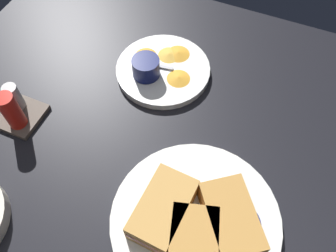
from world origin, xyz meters
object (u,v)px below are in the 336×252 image
at_px(sandwich_half_near, 163,209).
at_px(sandwich_half_extra, 231,219).
at_px(sandwich_half_far, 193,249).
at_px(plate_chips_companion, 163,70).
at_px(plate_sandwich_main, 195,220).
at_px(ramekin_dark_sauce, 236,227).
at_px(condiment_caddy, 15,109).
at_px(spoon_by_dark_ramekin, 199,232).
at_px(ramekin_light_gravy, 146,67).
at_px(spoon_by_gravy_ramekin, 143,63).

relative_size(sandwich_half_near, sandwich_half_extra, 0.91).
height_order(sandwich_half_far, plate_chips_companion, sandwich_half_far).
relative_size(plate_sandwich_main, ramekin_dark_sauce, 3.80).
bearing_deg(condiment_caddy, plate_chips_companion, -43.57).
height_order(ramekin_dark_sauce, spoon_by_dark_ramekin, ramekin_dark_sauce).
bearing_deg(sandwich_half_extra, plate_sandwich_main, 104.73).
height_order(plate_sandwich_main, ramekin_dark_sauce, ramekin_dark_sauce).
xyz_separation_m(spoon_by_dark_ramekin, ramekin_light_gravy, (0.28, 0.23, 0.02)).
bearing_deg(spoon_by_gravy_ramekin, sandwich_half_extra, -133.22).
bearing_deg(plate_chips_companion, sandwich_half_near, -156.28).
xyz_separation_m(sandwich_half_far, ramekin_light_gravy, (0.32, 0.23, -0.00)).
bearing_deg(condiment_caddy, spoon_by_gravy_ramekin, -38.00).
bearing_deg(sandwich_half_far, spoon_by_gravy_ramekin, 36.21).
xyz_separation_m(plate_chips_companion, condiment_caddy, (-0.24, 0.22, 0.03)).
xyz_separation_m(sandwich_half_near, sandwich_half_far, (-0.04, -0.07, 0.00)).
bearing_deg(condiment_caddy, sandwich_half_extra, -95.59).
height_order(plate_sandwich_main, sandwich_half_near, sandwich_half_near).
height_order(plate_chips_companion, spoon_by_gravy_ramekin, spoon_by_gravy_ramekin).
bearing_deg(ramekin_light_gravy, spoon_by_gravy_ramekin, 37.90).
height_order(sandwich_half_far, sandwich_half_extra, same).
distance_m(plate_chips_companion, condiment_caddy, 0.33).
distance_m(sandwich_half_near, ramekin_dark_sauce, 0.12).
bearing_deg(spoon_by_dark_ramekin, sandwich_half_extra, -50.09).
height_order(sandwich_half_extra, condiment_caddy, condiment_caddy).
bearing_deg(sandwich_half_extra, ramekin_light_gravy, 47.53).
distance_m(sandwich_half_far, condiment_caddy, 0.44).
relative_size(sandwich_half_far, ramekin_dark_sauce, 1.87).
bearing_deg(plate_sandwich_main, sandwich_half_extra, -75.27).
bearing_deg(sandwich_half_extra, plate_chips_companion, 41.14).
distance_m(ramekin_dark_sauce, condiment_caddy, 0.48).
bearing_deg(plate_chips_companion, spoon_by_dark_ramekin, -147.12).
bearing_deg(plate_sandwich_main, ramekin_dark_sauce, -84.27).
height_order(ramekin_dark_sauce, plate_chips_companion, ramekin_dark_sauce).
bearing_deg(ramekin_dark_sauce, sandwich_half_far, 139.59).
bearing_deg(ramekin_dark_sauce, ramekin_light_gravy, 47.89).
bearing_deg(sandwich_half_near, ramekin_dark_sauce, -80.15).
xyz_separation_m(spoon_by_dark_ramekin, plate_chips_companion, (0.32, 0.20, -0.01)).
relative_size(sandwich_half_near, ramekin_dark_sauce, 1.74).
relative_size(sandwich_half_far, spoon_by_dark_ramekin, 1.55).
height_order(sandwich_half_near, spoon_by_gravy_ramekin, sandwich_half_near).
distance_m(plate_sandwich_main, spoon_by_dark_ramekin, 0.03).
height_order(spoon_by_gravy_ramekin, condiment_caddy, condiment_caddy).
distance_m(sandwich_half_near, sandwich_half_extra, 0.11).
relative_size(sandwich_half_far, condiment_caddy, 1.55).
bearing_deg(spoon_by_dark_ramekin, spoon_by_gravy_ramekin, 39.02).
height_order(plate_sandwich_main, sandwich_half_far, sandwich_half_far).
relative_size(spoon_by_gravy_ramekin, condiment_caddy, 1.05).
bearing_deg(plate_sandwich_main, sandwich_half_near, 104.73).
xyz_separation_m(sandwich_half_near, plate_chips_companion, (0.31, 0.14, -0.03)).
bearing_deg(spoon_by_gravy_ramekin, ramekin_light_gravy, -142.10).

